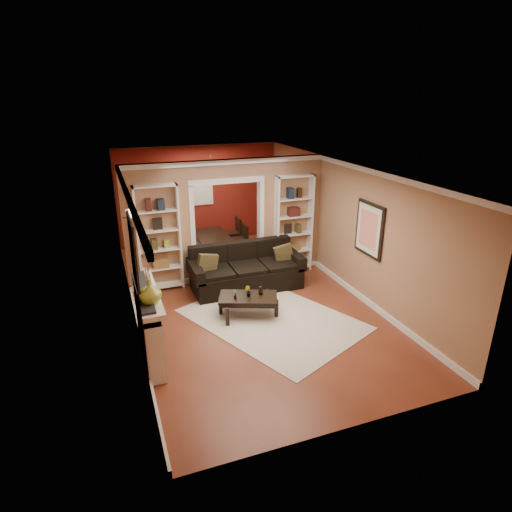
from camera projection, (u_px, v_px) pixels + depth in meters
name	position (u px, v px, depth m)	size (l,w,h in m)	color
floor	(245.00, 297.00, 8.97)	(8.00, 8.00, 0.00)	brown
ceiling	(244.00, 168.00, 8.01)	(8.00, 8.00, 0.00)	white
wall_back	(199.00, 194.00, 12.00)	(8.00, 8.00, 0.00)	#A47756
wall_front	(354.00, 337.00, 4.98)	(8.00, 8.00, 0.00)	#A47756
wall_left	(127.00, 250.00, 7.77)	(8.00, 8.00, 0.00)	#A47756
wall_right	(343.00, 225.00, 9.21)	(8.00, 8.00, 0.00)	#A47756
partition_wall	(227.00, 220.00, 9.54)	(4.50, 0.15, 2.70)	#A47756
red_back_panel	(199.00, 196.00, 11.98)	(4.44, 0.04, 2.64)	maroon
dining_window	(199.00, 188.00, 11.86)	(0.78, 0.03, 0.98)	#8CA5CC
area_rug	(272.00, 319.00, 8.10)	(2.26, 3.17, 0.01)	beige
sofa	(246.00, 268.00, 9.26)	(2.44, 1.05, 0.95)	black
pillow_left	(207.00, 265.00, 8.89)	(0.42, 0.12, 0.42)	brown
pillow_right	(283.00, 255.00, 9.45)	(0.40, 0.11, 0.40)	brown
coffee_table	(248.00, 306.00, 8.17)	(1.09, 0.59, 0.41)	black
plant_left	(235.00, 294.00, 7.98)	(0.10, 0.07, 0.19)	#336626
plant_center	(248.00, 291.00, 8.06)	(0.11, 0.09, 0.20)	#336626
plant_right	(261.00, 290.00, 8.14)	(0.10, 0.10, 0.18)	#336626
bookshelf_left	(159.00, 239.00, 8.97)	(0.90, 0.30, 2.30)	white
bookshelf_right	(293.00, 224.00, 9.96)	(0.90, 0.30, 2.30)	white
fireplace	(150.00, 325.00, 6.78)	(0.32, 1.70, 1.16)	white
vase	(149.00, 292.00, 6.14)	(0.34, 0.34, 0.36)	#97A735
mirror	(133.00, 254.00, 6.30)	(0.03, 0.95, 1.10)	silver
wall_sconce	(128.00, 216.00, 8.11)	(0.18, 0.18, 0.22)	#FFE0A5
framed_art	(369.00, 229.00, 8.25)	(0.04, 0.85, 1.05)	black
dining_table	(214.00, 245.00, 11.26)	(0.85, 1.52, 0.53)	black
dining_chair_nw	(195.00, 243.00, 10.75)	(0.47, 0.47, 0.95)	black
dining_chair_ne	(237.00, 240.00, 11.12)	(0.42, 0.42, 0.86)	black
dining_chair_sw	(190.00, 239.00, 11.30)	(0.41, 0.41, 0.82)	black
dining_chair_se	(230.00, 233.00, 11.64)	(0.44, 0.44, 0.88)	black
chandelier	(209.00, 179.00, 10.62)	(0.50, 0.50, 0.30)	#39281A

